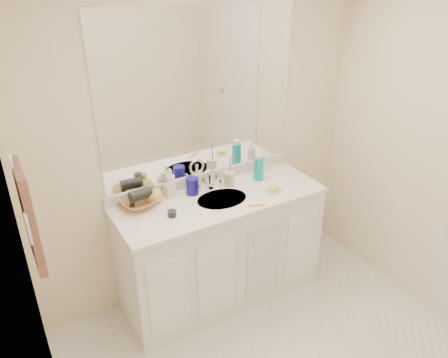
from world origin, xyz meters
TOP-DOWN VIEW (x-y plane):
  - wall_back at (0.00, 1.30)m, footprint 2.60×0.02m
  - wall_left at (-1.30, 0.00)m, footprint 0.02×2.60m
  - vanity_cabinet at (0.00, 1.02)m, footprint 1.50×0.55m
  - countertop at (0.00, 1.02)m, footprint 1.52×0.57m
  - backsplash at (0.00, 1.29)m, footprint 1.52×0.03m
  - sink_basin at (0.00, 1.00)m, footprint 0.37×0.37m
  - faucet at (0.00, 1.18)m, footprint 0.02×0.02m
  - mirror at (0.00, 1.29)m, footprint 1.48×0.01m
  - blue_mug at (-0.15, 1.18)m, footprint 0.12×0.12m
  - tan_cup at (0.15, 1.16)m, footprint 0.10×0.10m
  - toothbrush at (0.16, 1.16)m, footprint 0.01×0.04m
  - mouthwash_bottle at (0.39, 1.13)m, footprint 0.08×0.08m
  - clear_pump_bottle at (0.48, 1.22)m, footprint 0.07×0.07m
  - soap_dish at (0.38, 0.91)m, footprint 0.12×0.11m
  - green_soap at (0.38, 0.91)m, footprint 0.08×0.07m
  - orange_comb at (0.16, 0.80)m, footprint 0.11×0.06m
  - dark_jar at (-0.40, 0.97)m, footprint 0.07×0.07m
  - soap_bottle_white at (-0.28, 1.25)m, footprint 0.08×0.08m
  - soap_bottle_cream at (-0.31, 1.23)m, footprint 0.08×0.08m
  - soap_bottle_yellow at (-0.43, 1.20)m, footprint 0.15×0.15m
  - wicker_basket at (-0.55, 1.20)m, footprint 0.26×0.26m
  - hair_dryer at (-0.53, 1.20)m, footprint 0.16×0.09m
  - towel_ring at (-1.27, 0.77)m, footprint 0.01×0.11m
  - hand_towel at (-1.25, 0.77)m, footprint 0.04×0.32m
  - switch_plate at (-1.27, 0.57)m, footprint 0.01×0.08m

SIDE VIEW (x-z plane):
  - vanity_cabinet at x=0.00m, z-range 0.00..0.85m
  - countertop at x=0.00m, z-range 0.85..0.88m
  - sink_basin at x=0.00m, z-range 0.86..0.88m
  - orange_comb at x=0.16m, z-range 0.88..0.88m
  - soap_dish at x=0.38m, z-range 0.88..0.89m
  - dark_jar at x=-0.40m, z-range 0.88..0.92m
  - green_soap at x=0.38m, z-range 0.89..0.92m
  - wicker_basket at x=-0.55m, z-range 0.88..0.94m
  - backsplash at x=0.00m, z-range 0.88..0.96m
  - tan_cup at x=0.15m, z-range 0.88..0.99m
  - faucet at x=0.00m, z-range 0.88..0.99m
  - blue_mug at x=-0.15m, z-range 0.88..1.00m
  - soap_bottle_cream at x=-0.31m, z-range 0.88..1.03m
  - soap_bottle_yellow at x=-0.43m, z-range 0.88..1.03m
  - clear_pump_bottle at x=0.48m, z-range 0.88..1.05m
  - mouthwash_bottle at x=0.39m, z-range 0.88..1.06m
  - hair_dryer at x=-0.53m, z-range 0.93..1.01m
  - soap_bottle_white at x=-0.28m, z-range 0.88..1.08m
  - toothbrush at x=0.16m, z-range 0.94..1.12m
  - wall_back at x=0.00m, z-range 0.00..2.40m
  - wall_left at x=-1.30m, z-range 0.00..2.40m
  - hand_towel at x=-1.25m, z-range 0.98..1.52m
  - switch_plate at x=-1.27m, z-range 1.24..1.36m
  - towel_ring at x=-1.27m, z-range 1.49..1.61m
  - mirror at x=0.00m, z-range 0.96..2.16m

